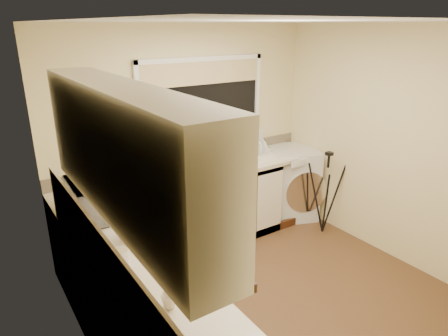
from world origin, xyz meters
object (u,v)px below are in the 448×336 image
kettle (135,228)px  plant_b (182,143)px  microwave (95,199)px  plant_c (208,139)px  dish_rack (258,156)px  steel_jar (121,258)px  washing_machine (288,183)px  cup_left (169,300)px  tripod (326,193)px  plant_d (230,137)px  soap_bottle_green (247,131)px  soap_bottle_clear (259,133)px  cup_back (266,151)px  laptop (160,177)px

kettle → plant_b: 1.65m
microwave → plant_c: bearing=-64.9°
kettle → dish_rack: kettle is taller
dish_rack → steel_jar: size_ratio=3.05×
kettle → dish_rack: size_ratio=0.54×
steel_jar → plant_c: 2.21m
washing_machine → cup_left: cup_left is taller
tripod → plant_c: plant_c is taller
plant_b → plant_d: size_ratio=1.21×
dish_rack → plant_c: 0.66m
soap_bottle_green → soap_bottle_clear: soap_bottle_green is taller
plant_c → soap_bottle_green: 0.59m
microwave → cup_back: bearing=-76.0°
steel_jar → plant_c: size_ratio=0.45×
washing_machine → steel_jar: (-2.72, -1.30, 0.50)m
washing_machine → soap_bottle_clear: soap_bottle_clear is taller
microwave → cup_left: bearing=-178.9°
soap_bottle_clear → cup_back: 0.25m
soap_bottle_green → cup_left: 2.98m
plant_b → soap_bottle_clear: 1.08m
washing_machine → plant_d: plant_d is taller
laptop → microwave: bearing=-161.7°
laptop → microwave: microwave is taller
kettle → tripod: (2.55, 0.41, -0.48)m
tripod → soap_bottle_green: soap_bottle_green is taller
plant_b → soap_bottle_clear: bearing=-1.3°
laptop → cup_left: laptop is taller
washing_machine → kettle: (-2.51, -1.02, 0.54)m
microwave → plant_b: 1.38m
washing_machine → tripod: 0.61m
soap_bottle_clear → plant_c: bearing=-179.9°
plant_b → cup_back: size_ratio=2.07×
dish_rack → cup_back: 0.17m
washing_machine → soap_bottle_green: size_ratio=3.24×
cup_back → microwave: bearing=-167.8°
tripod → plant_b: 1.82m
dish_rack → steel_jar: bearing=-136.9°
dish_rack → kettle: bearing=-140.4°
plant_c → cup_back: (0.74, -0.16, -0.23)m
washing_machine → steel_jar: size_ratio=7.67×
plant_c → microwave: bearing=-156.6°
soap_bottle_clear → cup_back: (-0.01, -0.17, -0.19)m
cup_back → cup_left: 2.96m
kettle → tripod: 2.63m
microwave → soap_bottle_green: soap_bottle_green is taller
microwave → soap_bottle_clear: size_ratio=3.09×
tripod → plant_c: bearing=158.9°
dish_rack → plant_d: size_ratio=1.69×
plant_d → cup_back: 0.51m
dish_rack → steel_jar: steel_jar is taller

